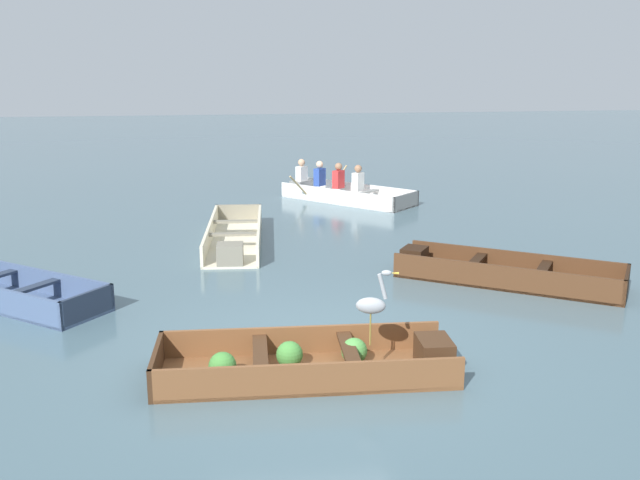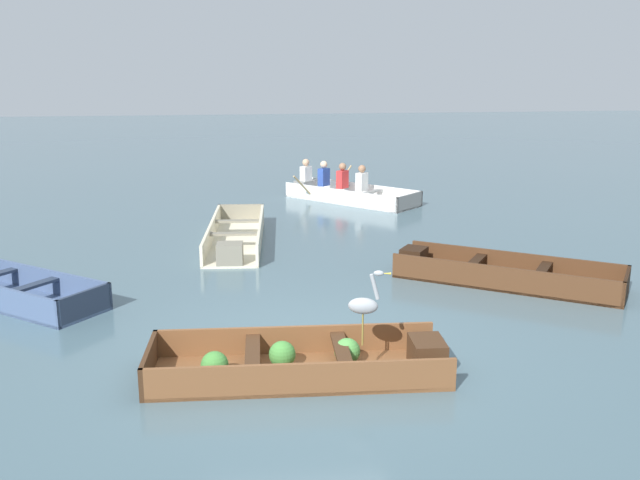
% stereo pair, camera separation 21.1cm
% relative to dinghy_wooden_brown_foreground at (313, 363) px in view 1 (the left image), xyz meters
% --- Properties ---
extents(ground_plane, '(80.00, 80.00, 0.00)m').
position_rel_dinghy_wooden_brown_foreground_xyz_m(ground_plane, '(0.08, 0.60, -0.13)').
color(ground_plane, '#47606B').
extents(dinghy_wooden_brown_foreground, '(3.30, 1.28, 0.36)m').
position_rel_dinghy_wooden_brown_foreground_xyz_m(dinghy_wooden_brown_foreground, '(0.00, 0.00, 0.00)').
color(dinghy_wooden_brown_foreground, brown).
rests_on(dinghy_wooden_brown_foreground, ground).
extents(skiff_dark_varnish_near_moored, '(3.38, 2.75, 0.39)m').
position_rel_dinghy_wooden_brown_foreground_xyz_m(skiff_dark_varnish_near_moored, '(3.36, 2.92, 0.00)').
color(skiff_dark_varnish_near_moored, '#4C2D19').
rests_on(skiff_dark_varnish_near_moored, ground).
extents(skiff_cream_mid_moored, '(1.28, 3.64, 0.39)m').
position_rel_dinghy_wooden_brown_foreground_xyz_m(skiff_cream_mid_moored, '(-0.62, 5.88, 0.00)').
color(skiff_cream_mid_moored, beige).
rests_on(skiff_cream_mid_moored, ground).
extents(skiff_slate_blue_far_moored, '(2.98, 2.65, 0.39)m').
position_rel_dinghy_wooden_brown_foreground_xyz_m(skiff_slate_blue_far_moored, '(-4.00, 3.15, 0.00)').
color(skiff_slate_blue_far_moored, '#475B7F').
rests_on(skiff_slate_blue_far_moored, ground).
extents(rowboat_white_with_crew, '(3.10, 3.21, 0.93)m').
position_rel_dinghy_wooden_brown_foreground_xyz_m(rowboat_white_with_crew, '(2.14, 9.99, 0.10)').
color(rowboat_white_with_crew, white).
rests_on(rowboat_white_with_crew, ground).
extents(heron_on_dinghy, '(0.46, 0.22, 0.84)m').
position_rel_dinghy_wooden_brown_foreground_xyz_m(heron_on_dinghy, '(0.62, -0.12, 0.69)').
color(heron_on_dinghy, olive).
rests_on(heron_on_dinghy, dinghy_wooden_brown_foreground).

